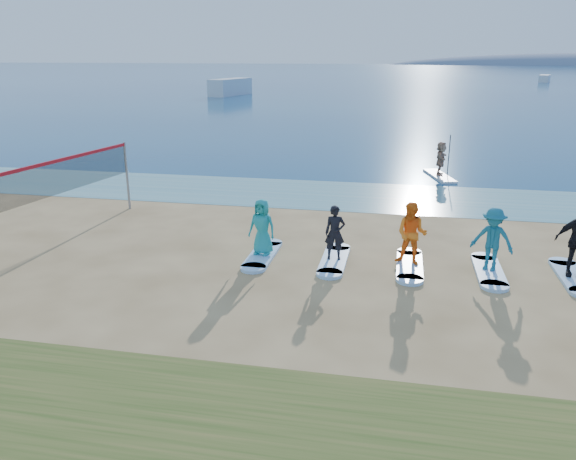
% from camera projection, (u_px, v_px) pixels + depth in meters
% --- Properties ---
extents(ground, '(600.00, 600.00, 0.00)m').
position_uv_depth(ground, '(323.00, 303.00, 13.14)').
color(ground, tan).
rests_on(ground, ground).
extents(shallow_water, '(600.00, 600.00, 0.00)m').
position_uv_depth(shallow_water, '(359.00, 196.00, 22.95)').
color(shallow_water, teal).
rests_on(shallow_water, ground).
extents(ocean, '(600.00, 600.00, 0.00)m').
position_uv_depth(ocean, '(400.00, 73.00, 162.68)').
color(ocean, navy).
rests_on(ocean, ground).
extents(volleyball_net, '(1.36, 9.00, 2.50)m').
position_uv_depth(volleyball_net, '(35.00, 184.00, 16.51)').
color(volleyball_net, gray).
rests_on(volleyball_net, ground).
extents(paddleboard, '(1.45, 3.08, 0.12)m').
position_uv_depth(paddleboard, '(439.00, 176.00, 26.43)').
color(paddleboard, silver).
rests_on(paddleboard, ground).
extents(paddleboarder, '(0.60, 1.48, 1.55)m').
position_uv_depth(paddleboarder, '(441.00, 158.00, 26.18)').
color(paddleboarder, tan).
rests_on(paddleboarder, paddleboard).
extents(boat_offshore_a, '(4.30, 8.30, 2.24)m').
position_uv_depth(boat_offshore_a, '(231.00, 95.00, 77.89)').
color(boat_offshore_a, silver).
rests_on(boat_offshore_a, ground).
extents(boat_offshore_b, '(3.41, 6.31, 1.41)m').
position_uv_depth(boat_offshore_b, '(544.00, 82.00, 113.83)').
color(boat_offshore_b, silver).
rests_on(boat_offshore_b, ground).
extents(surfboard_0, '(0.70, 2.20, 0.09)m').
position_uv_depth(surfboard_0, '(263.00, 255.00, 16.13)').
color(surfboard_0, '#A4D3FE').
rests_on(surfboard_0, ground).
extents(student_0, '(0.87, 0.65, 1.61)m').
position_uv_depth(student_0, '(262.00, 227.00, 15.87)').
color(student_0, teal).
rests_on(student_0, surfboard_0).
extents(surfboard_1, '(0.70, 2.20, 0.09)m').
position_uv_depth(surfboard_1, '(334.00, 260.00, 15.74)').
color(surfboard_1, '#A4D3FE').
rests_on(surfboard_1, ground).
extents(student_1, '(0.61, 0.45, 1.53)m').
position_uv_depth(student_1, '(335.00, 233.00, 15.49)').
color(student_1, black).
rests_on(student_1, surfboard_1).
extents(surfboard_2, '(0.70, 2.20, 0.09)m').
position_uv_depth(surfboard_2, '(409.00, 265.00, 15.34)').
color(surfboard_2, '#A4D3FE').
rests_on(surfboard_2, ground).
extents(student_2, '(0.98, 0.84, 1.73)m').
position_uv_depth(student_2, '(412.00, 234.00, 15.07)').
color(student_2, orange).
rests_on(student_2, surfboard_2).
extents(surfboard_3, '(0.70, 2.20, 0.09)m').
position_uv_depth(surfboard_3, '(489.00, 271.00, 14.95)').
color(surfboard_3, '#A4D3FE').
rests_on(surfboard_3, ground).
extents(student_3, '(1.25, 0.98, 1.69)m').
position_uv_depth(student_3, '(492.00, 239.00, 14.68)').
color(student_3, '#1A6980').
rests_on(student_3, surfboard_3).
extents(surfboard_4, '(0.70, 2.20, 0.09)m').
position_uv_depth(surfboard_4, '(572.00, 277.00, 14.56)').
color(surfboard_4, '#A4D3FE').
rests_on(surfboard_4, ground).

